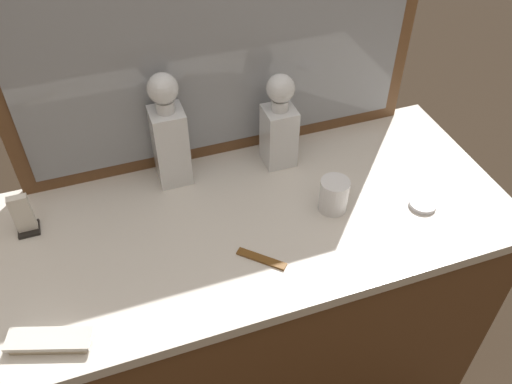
% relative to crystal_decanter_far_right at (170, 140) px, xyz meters
% --- Properties ---
extents(dresser, '(1.28, 0.59, 0.87)m').
position_rel_crystal_decanter_far_right_xyz_m(dresser, '(0.16, -0.21, -0.56)').
color(dresser, brown).
rests_on(dresser, ground_plane).
extents(dresser_mirror, '(1.08, 0.03, 0.78)m').
position_rel_crystal_decanter_far_right_xyz_m(dresser_mirror, '(0.16, 0.07, 0.26)').
color(dresser_mirror, brown).
rests_on(dresser_mirror, dresser).
extents(crystal_decanter_far_right, '(0.08, 0.08, 0.32)m').
position_rel_crystal_decanter_far_right_xyz_m(crystal_decanter_far_right, '(0.00, 0.00, 0.00)').
color(crystal_decanter_far_right, white).
rests_on(crystal_decanter_far_right, dresser).
extents(crystal_decanter_left, '(0.08, 0.08, 0.27)m').
position_rel_crystal_decanter_far_right_xyz_m(crystal_decanter_left, '(0.29, -0.02, -0.02)').
color(crystal_decanter_left, white).
rests_on(crystal_decanter_left, dresser).
extents(crystal_tumbler_far_right, '(0.07, 0.07, 0.09)m').
position_rel_crystal_decanter_far_right_xyz_m(crystal_tumbler_far_right, '(0.35, -0.24, -0.09)').
color(crystal_tumbler_far_right, white).
rests_on(crystal_tumbler_far_right, dresser).
extents(silver_brush_far_right, '(0.17, 0.10, 0.02)m').
position_rel_crystal_decanter_far_right_xyz_m(silver_brush_far_right, '(-0.35, -0.41, -0.11)').
color(silver_brush_far_right, '#B7A88C').
rests_on(silver_brush_far_right, dresser).
extents(porcelain_dish, '(0.07, 0.07, 0.01)m').
position_rel_crystal_decanter_far_right_xyz_m(porcelain_dish, '(0.57, -0.31, -0.12)').
color(porcelain_dish, silver).
rests_on(porcelain_dish, dresser).
extents(tortoiseshell_comb, '(0.10, 0.10, 0.01)m').
position_rel_crystal_decanter_far_right_xyz_m(tortoiseshell_comb, '(0.12, -0.34, -0.12)').
color(tortoiseshell_comb, brown).
rests_on(tortoiseshell_comb, dresser).
extents(napkin_holder, '(0.05, 0.05, 0.11)m').
position_rel_crystal_decanter_far_right_xyz_m(napkin_holder, '(-0.38, -0.07, -0.08)').
color(napkin_holder, black).
rests_on(napkin_holder, dresser).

